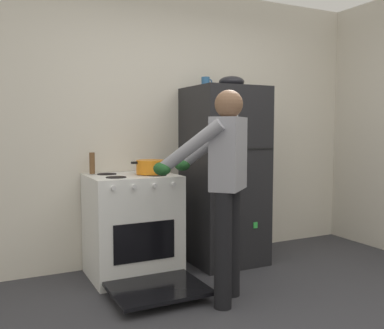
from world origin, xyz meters
The scene contains 8 objects.
kitchen_wall_back centered at (0.00, 1.95, 1.35)m, with size 6.00×0.10×2.70m, color silver.
refrigerator centered at (0.40, 1.57, 0.86)m, with size 0.68×0.72×1.71m.
stove_range centered at (-0.55, 1.55, 0.44)m, with size 0.76×1.22×0.91m.
person_cook centered at (-0.12, 0.71, 0.96)m, with size 0.71×0.75×1.60m.
red_pot centered at (-0.39, 1.52, 0.97)m, with size 0.35×0.25×0.12m.
coffee_mug centered at (0.22, 1.62, 1.76)m, with size 0.11×0.08×0.10m.
pepper_mill centered at (-0.85, 1.77, 1.01)m, with size 0.05×0.05×0.19m, color brown.
mixing_bowl centered at (0.48, 1.57, 1.77)m, with size 0.25×0.25×0.11m, color black.
Camera 1 is at (-1.75, -2.06, 1.32)m, focal length 40.30 mm.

